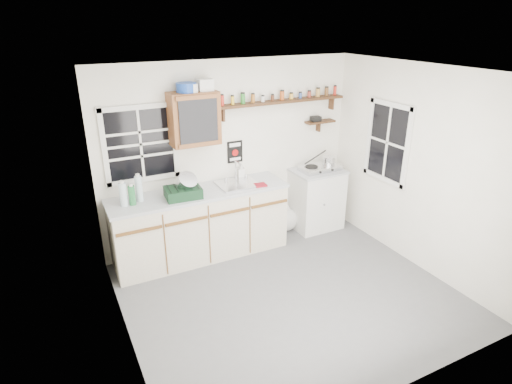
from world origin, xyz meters
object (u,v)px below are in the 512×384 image
Objects in this scene: main_cabinet at (201,224)px; spice_shelf at (281,100)px; right_cabinet at (316,199)px; dish_rack at (184,189)px; hotplate at (320,168)px; upper_cabinet at (194,119)px.

spice_shelf reaches higher than main_cabinet.
dish_rack reaches higher than right_cabinet.
dish_rack reaches higher than hotplate.
main_cabinet is 1.98m from spice_shelf.
spice_shelf is at bearing 15.50° from dish_rack.
right_cabinet is at bearing 0.79° from main_cabinet.
upper_cabinet is at bearing 174.80° from hotplate.
upper_cabinet is (-1.80, 0.12, 1.37)m from right_cabinet.
dish_rack is at bearing -168.95° from spice_shelf.
hotplate is (1.86, 0.01, 0.49)m from main_cabinet.
right_cabinet is 0.48× the size of spice_shelf.
right_cabinet is 1.52× the size of hotplate.
main_cabinet is at bearing 179.31° from hotplate.
hotplate is at bearing -20.55° from spice_shelf.
right_cabinet is at bearing -19.44° from spice_shelf.
main_cabinet is 1.92m from hotplate.
upper_cabinet is 0.87m from dish_rack.
spice_shelf is (1.27, 0.07, 0.11)m from upper_cabinet.
main_cabinet is at bearing 25.43° from dish_rack.
upper_cabinet reaches higher than dish_rack.
dish_rack is at bearing -178.37° from hotplate.
main_cabinet reaches higher than right_cabinet.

